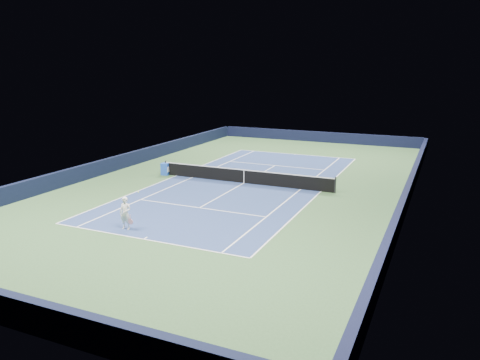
% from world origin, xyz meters
% --- Properties ---
extents(ground, '(40.00, 40.00, 0.00)m').
position_xyz_m(ground, '(0.00, 0.00, 0.00)').
color(ground, '#32542E').
rests_on(ground, ground).
extents(wall_far, '(22.00, 0.35, 1.10)m').
position_xyz_m(wall_far, '(0.00, 19.82, 0.55)').
color(wall_far, black).
rests_on(wall_far, ground).
extents(wall_right, '(0.35, 40.00, 1.10)m').
position_xyz_m(wall_right, '(10.82, 0.00, 0.55)').
color(wall_right, black).
rests_on(wall_right, ground).
extents(wall_left, '(0.35, 40.00, 1.10)m').
position_xyz_m(wall_left, '(-10.82, 0.00, 0.55)').
color(wall_left, black).
rests_on(wall_left, ground).
extents(court_surface, '(10.97, 23.77, 0.01)m').
position_xyz_m(court_surface, '(0.00, 0.00, 0.00)').
color(court_surface, navy).
rests_on(court_surface, ground).
extents(baseline_far, '(10.97, 0.08, 0.00)m').
position_xyz_m(baseline_far, '(0.00, 11.88, 0.01)').
color(baseline_far, white).
rests_on(baseline_far, ground).
extents(baseline_near, '(10.97, 0.08, 0.00)m').
position_xyz_m(baseline_near, '(0.00, -11.88, 0.01)').
color(baseline_near, white).
rests_on(baseline_near, ground).
extents(sideline_doubles_right, '(0.08, 23.77, 0.00)m').
position_xyz_m(sideline_doubles_right, '(5.49, 0.00, 0.01)').
color(sideline_doubles_right, white).
rests_on(sideline_doubles_right, ground).
extents(sideline_doubles_left, '(0.08, 23.77, 0.00)m').
position_xyz_m(sideline_doubles_left, '(-5.49, 0.00, 0.01)').
color(sideline_doubles_left, white).
rests_on(sideline_doubles_left, ground).
extents(sideline_singles_right, '(0.08, 23.77, 0.00)m').
position_xyz_m(sideline_singles_right, '(4.12, 0.00, 0.01)').
color(sideline_singles_right, white).
rests_on(sideline_singles_right, ground).
extents(sideline_singles_left, '(0.08, 23.77, 0.00)m').
position_xyz_m(sideline_singles_left, '(-4.12, 0.00, 0.01)').
color(sideline_singles_left, white).
rests_on(sideline_singles_left, ground).
extents(service_line_far, '(8.23, 0.08, 0.00)m').
position_xyz_m(service_line_far, '(0.00, 6.40, 0.01)').
color(service_line_far, white).
rests_on(service_line_far, ground).
extents(service_line_near, '(8.23, 0.08, 0.00)m').
position_xyz_m(service_line_near, '(0.00, -6.40, 0.01)').
color(service_line_near, white).
rests_on(service_line_near, ground).
extents(center_service_line, '(0.08, 12.80, 0.00)m').
position_xyz_m(center_service_line, '(0.00, 0.00, 0.01)').
color(center_service_line, white).
rests_on(center_service_line, ground).
extents(center_mark_far, '(0.08, 0.30, 0.00)m').
position_xyz_m(center_mark_far, '(0.00, 11.73, 0.01)').
color(center_mark_far, white).
rests_on(center_mark_far, ground).
extents(center_mark_near, '(0.08, 0.30, 0.00)m').
position_xyz_m(center_mark_near, '(0.00, -11.73, 0.01)').
color(center_mark_near, white).
rests_on(center_mark_near, ground).
extents(tennis_net, '(12.90, 0.10, 1.07)m').
position_xyz_m(tennis_net, '(0.00, 0.00, 0.50)').
color(tennis_net, black).
rests_on(tennis_net, ground).
extents(sponsor_cube, '(0.64, 0.57, 0.90)m').
position_xyz_m(sponsor_cube, '(-6.40, -0.10, 0.45)').
color(sponsor_cube, blue).
rests_on(sponsor_cube, ground).
extents(tennis_player, '(0.79, 1.26, 1.73)m').
position_xyz_m(tennis_player, '(-1.61, -11.06, 0.84)').
color(tennis_player, white).
rests_on(tennis_player, ground).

